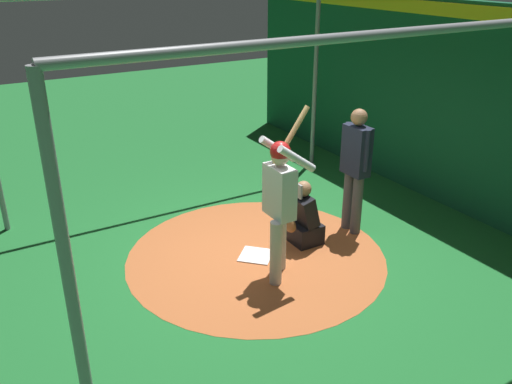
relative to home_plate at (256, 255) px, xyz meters
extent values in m
plane|color=#1E6B2D|center=(0.00, 0.00, -0.01)|extent=(26.79, 26.79, 0.00)
cylinder|color=#B76033|center=(0.00, 0.00, -0.01)|extent=(3.49, 3.49, 0.01)
cube|color=white|center=(0.00, 0.00, 0.00)|extent=(0.59, 0.59, 0.01)
cylinder|color=#BCBCC0|center=(0.12, 0.69, 0.41)|extent=(0.15, 0.15, 0.85)
cylinder|color=#BCBCC0|center=(-0.12, 0.42, 0.41)|extent=(0.15, 0.15, 0.85)
cube|color=silver|center=(0.00, 0.55, 1.15)|extent=(0.22, 0.44, 0.63)
cylinder|color=silver|center=(-0.10, 0.75, 1.61)|extent=(0.51, 0.09, 0.40)
cylinder|color=silver|center=(-0.10, 0.35, 1.61)|extent=(0.51, 0.09, 0.40)
sphere|color=beige|center=(0.00, 0.55, 1.59)|extent=(0.22, 0.22, 0.22)
sphere|color=#A51414|center=(0.00, 0.55, 1.65)|extent=(0.24, 0.24, 0.24)
cylinder|color=tan|center=(-0.22, 0.42, 1.75)|extent=(0.54, 0.06, 0.73)
cube|color=black|center=(-0.80, 0.02, 0.13)|extent=(0.40, 0.40, 0.29)
cube|color=black|center=(-0.76, 0.02, 0.50)|extent=(0.31, 0.40, 0.47)
sphere|color=#9E704C|center=(-0.74, 0.02, 0.83)|extent=(0.22, 0.22, 0.22)
cube|color=gray|center=(-0.64, 0.02, 0.83)|extent=(0.03, 0.20, 0.20)
ellipsoid|color=brown|center=(-0.48, 0.08, 0.38)|extent=(0.12, 0.28, 0.22)
cylinder|color=#4C4C51|center=(-1.60, 0.15, 0.43)|extent=(0.15, 0.15, 0.89)
cylinder|color=#4C4C51|center=(-1.60, -0.05, 0.43)|extent=(0.15, 0.15, 0.89)
cube|color=#1E2338|center=(-1.60, 0.05, 1.23)|extent=(0.22, 0.42, 0.71)
cylinder|color=#1E2338|center=(-1.60, 0.25, 1.29)|extent=(0.09, 0.09, 0.60)
cylinder|color=#1E2338|center=(-1.60, -0.15, 1.29)|extent=(0.09, 0.09, 0.60)
sphere|color=#9E704C|center=(-1.60, 0.05, 1.71)|extent=(0.23, 0.23, 0.23)
cube|color=#145133|center=(-3.60, 0.00, 1.57)|extent=(0.20, 10.79, 3.16)
cube|color=yellow|center=(-3.49, 0.00, 3.00)|extent=(0.03, 10.58, 0.20)
cylinder|color=gray|center=(-2.79, -2.57, 1.60)|extent=(0.08, 0.08, 3.22)
cylinder|color=gray|center=(2.79, 2.57, 1.60)|extent=(0.08, 0.08, 3.22)
cylinder|color=gray|center=(0.00, 2.57, 3.21)|extent=(5.59, 0.07, 0.07)
sphere|color=white|center=(-0.83, -0.29, 0.03)|extent=(0.07, 0.07, 0.07)
camera|label=1|loc=(3.20, 5.42, 3.69)|focal=37.52mm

